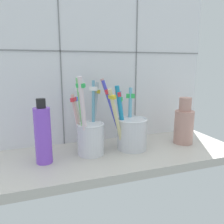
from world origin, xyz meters
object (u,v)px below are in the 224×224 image
Objects in this scene: toothbrush_cup_right at (130,130)px; soap_bottle at (43,135)px; ceramic_vase at (184,124)px; toothbrush_cup_left at (90,134)px.

toothbrush_cup_right is 21.55cm from soap_bottle.
ceramic_vase is at bearing 1.52° from soap_bottle.
soap_bottle is at bearing -178.48° from ceramic_vase.
toothbrush_cup_right is 1.42× the size of ceramic_vase.
ceramic_vase is 0.89× the size of soap_bottle.
soap_bottle is (-37.25, -0.99, 1.13)cm from ceramic_vase.
soap_bottle is at bearing -175.31° from toothbrush_cup_right.
soap_bottle is (-10.83, -1.79, 1.47)cm from toothbrush_cup_left.
toothbrush_cup_left is 1.05× the size of toothbrush_cup_right.
toothbrush_cup_left reaches higher than soap_bottle.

